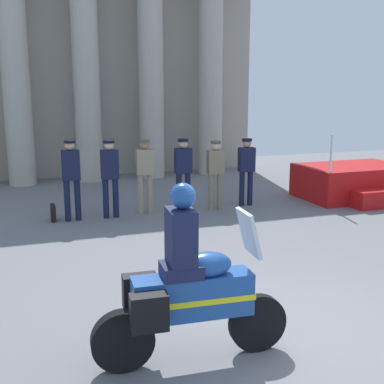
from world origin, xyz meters
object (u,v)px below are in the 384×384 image
at_px(reviewing_stand, 354,182).
at_px(motorcycle_with_rider, 186,290).
at_px(officer_in_row_5, 246,166).
at_px(briefcase_on_ground, 53,213).
at_px(officer_in_row_4, 215,169).
at_px(officer_in_row_1, 110,172).
at_px(officer_in_row_3, 183,169).
at_px(officer_in_row_2, 145,170).
at_px(officer_in_row_0, 71,174).

distance_m(reviewing_stand, motorcycle_with_rider, 8.98).
relative_size(officer_in_row_5, motorcycle_with_rider, 0.78).
bearing_deg(briefcase_on_ground, officer_in_row_4, -2.85).
xyz_separation_m(officer_in_row_4, officer_in_row_5, (0.86, 0.12, 0.01)).
distance_m(officer_in_row_1, officer_in_row_3, 1.70).
bearing_deg(briefcase_on_ground, officer_in_row_3, -1.72).
xyz_separation_m(officer_in_row_1, briefcase_on_ground, (-1.24, 0.13, -0.84)).
xyz_separation_m(reviewing_stand, motorcycle_with_rider, (-6.68, -5.98, 0.38)).
relative_size(officer_in_row_2, motorcycle_with_rider, 0.81).
height_order(officer_in_row_3, motorcycle_with_rider, motorcycle_with_rider).
bearing_deg(officer_in_row_0, reviewing_stand, -177.11).
bearing_deg(officer_in_row_2, briefcase_on_ground, 3.24).
bearing_deg(officer_in_row_3, officer_in_row_5, -175.17).
xyz_separation_m(officer_in_row_2, officer_in_row_3, (0.89, -0.06, -0.00)).
distance_m(officer_in_row_0, officer_in_row_4, 3.29).
distance_m(officer_in_row_1, briefcase_on_ground, 1.50).
height_order(officer_in_row_1, officer_in_row_5, officer_in_row_1).
height_order(motorcycle_with_rider, briefcase_on_ground, motorcycle_with_rider).
xyz_separation_m(officer_in_row_0, officer_in_row_3, (2.53, 0.02, -0.03)).
relative_size(officer_in_row_1, motorcycle_with_rider, 0.82).
relative_size(officer_in_row_1, officer_in_row_5, 1.05).
height_order(officer_in_row_4, briefcase_on_ground, officer_in_row_4).
height_order(officer_in_row_2, briefcase_on_ground, officer_in_row_2).
height_order(officer_in_row_2, officer_in_row_4, officer_in_row_2).
relative_size(officer_in_row_3, officer_in_row_4, 1.04).
height_order(officer_in_row_0, officer_in_row_3, officer_in_row_0).
height_order(officer_in_row_2, officer_in_row_5, officer_in_row_2).
height_order(officer_in_row_0, officer_in_row_2, officer_in_row_0).
bearing_deg(officer_in_row_4, briefcase_on_ground, 1.13).
bearing_deg(officer_in_row_3, briefcase_on_ground, 2.25).
height_order(officer_in_row_1, officer_in_row_4, officer_in_row_1).
bearing_deg(officer_in_row_2, reviewing_stand, -178.31).
distance_m(reviewing_stand, officer_in_row_1, 6.39).
height_order(officer_in_row_1, officer_in_row_3, officer_in_row_1).
bearing_deg(officer_in_row_5, reviewing_stand, -179.48).
xyz_separation_m(officer_in_row_0, motorcycle_with_rider, (0.50, -6.12, -0.24)).
xyz_separation_m(reviewing_stand, briefcase_on_ground, (-7.60, 0.25, -0.23)).
xyz_separation_m(reviewing_stand, officer_in_row_4, (-3.89, 0.06, 0.55)).
xyz_separation_m(officer_in_row_4, briefcase_on_ground, (-3.70, 0.18, -0.78)).
distance_m(officer_in_row_2, officer_in_row_3, 0.90).
distance_m(motorcycle_with_rider, briefcase_on_ground, 6.32).
bearing_deg(reviewing_stand, officer_in_row_1, 178.94).
bearing_deg(officer_in_row_0, officer_in_row_2, -173.06).
distance_m(officer_in_row_1, officer_in_row_4, 2.47).
relative_size(officer_in_row_1, officer_in_row_3, 1.02).
xyz_separation_m(reviewing_stand, officer_in_row_2, (-5.55, 0.22, 0.59)).
distance_m(officer_in_row_3, motorcycle_with_rider, 6.47).
xyz_separation_m(officer_in_row_0, briefcase_on_ground, (-0.41, 0.11, -0.85)).
relative_size(reviewing_stand, officer_in_row_2, 1.61).
bearing_deg(officer_in_row_5, briefcase_on_ground, 3.17).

